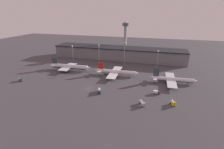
{
  "coord_description": "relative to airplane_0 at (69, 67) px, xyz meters",
  "views": [
    {
      "loc": [
        55.41,
        -119.17,
        59.92
      ],
      "look_at": [
        13.87,
        22.3,
        6.0
      ],
      "focal_mm": 28.0,
      "sensor_mm": 36.0,
      "label": 1
    }
  ],
  "objects": [
    {
      "name": "airplane_2",
      "position": [
        104.69,
        -5.94,
        -0.71
      ],
      "size": [
        42.22,
        37.72,
        12.49
      ],
      "rotation": [
        0.0,
        0.0,
        0.05
      ],
      "color": "silver",
      "rests_on": "ground"
    },
    {
      "name": "airplane_1",
      "position": [
        52.33,
        -1.54,
        -0.47
      ],
      "size": [
        45.29,
        37.74,
        11.93
      ],
      "rotation": [
        0.0,
        0.0,
        0.05
      ],
      "color": "silver",
      "rests_on": "ground"
    },
    {
      "name": "service_vehicle_4",
      "position": [
        92.59,
        -32.64,
        -2.3
      ],
      "size": [
        5.06,
        2.64,
        2.75
      ],
      "rotation": [
        0.0,
        0.0,
        -0.05
      ],
      "color": "#282D38",
      "rests_on": "ground"
    },
    {
      "name": "lamp_post_0",
      "position": [
        -10.83,
        28.84,
        9.7
      ],
      "size": [
        1.8,
        1.8,
        20.81
      ],
      "color": "slate",
      "rests_on": "ground"
    },
    {
      "name": "service_vehicle_0",
      "position": [
        -26.76,
        -40.96,
        -2.26
      ],
      "size": [
        4.79,
        3.89,
        3.08
      ],
      "rotation": [
        0.0,
        0.0,
        -0.53
      ],
      "color": "#282D38",
      "rests_on": "ground"
    },
    {
      "name": "service_vehicle_2",
      "position": [
        49.65,
        -42.95,
        -2.21
      ],
      "size": [
        4.62,
        7.23,
        2.81
      ],
      "rotation": [
        0.0,
        0.0,
        -1.21
      ],
      "color": "#282D38",
      "rests_on": "ground"
    },
    {
      "name": "lamp_post_1",
      "position": [
        23.3,
        28.84,
        11.26
      ],
      "size": [
        1.8,
        1.8,
        23.6
      ],
      "color": "slate",
      "rests_on": "ground"
    },
    {
      "name": "ground",
      "position": [
        38.53,
        -38.54,
        -3.87
      ],
      "size": [
        600.0,
        600.0,
        0.0
      ],
      "primitive_type": "plane",
      "color": "#423F44"
    },
    {
      "name": "service_vehicle_3",
      "position": [
        84.14,
        -52.81,
        -2.15
      ],
      "size": [
        4.99,
        6.38,
        3.0
      ],
      "rotation": [
        0.0,
        0.0,
        -1.04
      ],
      "color": "#9EA3A8",
      "rests_on": "ground"
    },
    {
      "name": "lamp_post_3",
      "position": [
        89.8,
        28.84,
        9.87
      ],
      "size": [
        1.8,
        1.8,
        21.1
      ],
      "color": "slate",
      "rests_on": "ground"
    },
    {
      "name": "airplane_0",
      "position": [
        0.0,
        0.0,
        0.0
      ],
      "size": [
        49.35,
        27.61,
        12.72
      ],
      "rotation": [
        0.0,
        0.0,
        0.05
      ],
      "color": "silver",
      "rests_on": "ground"
    },
    {
      "name": "terminal_building",
      "position": [
        38.53,
        59.89,
        4.0
      ],
      "size": [
        169.57,
        27.6,
        15.64
      ],
      "color": "slate",
      "rests_on": "ground"
    },
    {
      "name": "control_tower",
      "position": [
        40.91,
        91.02,
        23.16
      ],
      "size": [
        9.0,
        9.0,
        46.78
      ],
      "color": "#99999E",
      "rests_on": "ground"
    },
    {
      "name": "lamp_post_2",
      "position": [
        53.72,
        28.84,
        13.74
      ],
      "size": [
        1.8,
        1.8,
        28.12
      ],
      "color": "slate",
      "rests_on": "ground"
    },
    {
      "name": "service_vehicle_1",
      "position": [
        103.99,
        -46.81,
        -2.07
      ],
      "size": [
        3.74,
        5.23,
        3.2
      ],
      "rotation": [
        0.0,
        0.0,
        -1.28
      ],
      "color": "gold",
      "rests_on": "ground"
    }
  ]
}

